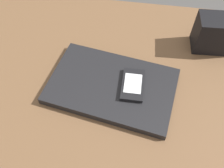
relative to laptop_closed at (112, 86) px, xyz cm
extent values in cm
cube|color=brown|center=(4.10, -1.07, -2.57)|extent=(120.00, 80.00, 3.00)
cube|color=black|center=(0.00, 0.00, 0.00)|extent=(36.46, 26.38, 2.13)
cube|color=black|center=(5.55, 0.13, 1.61)|extent=(5.93, 10.25, 1.08)
cube|color=white|center=(5.55, 0.13, 2.21)|extent=(4.60, 6.37, 0.14)
cube|color=black|center=(27.79, 20.27, 4.34)|extent=(12.16, 8.38, 10.81)
camera|label=1|loc=(5.72, -37.80, 54.87)|focal=39.44mm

